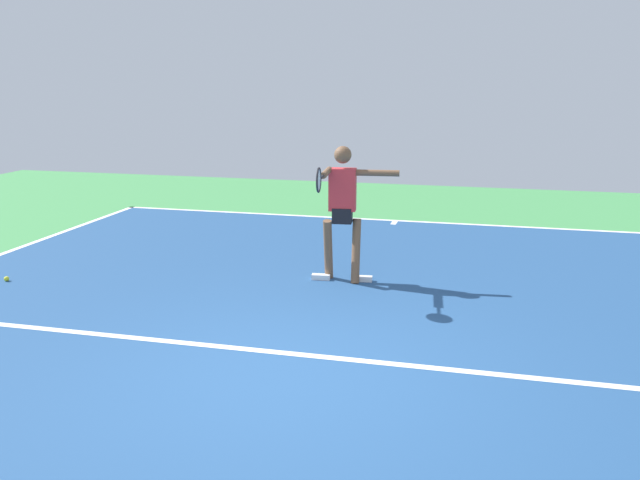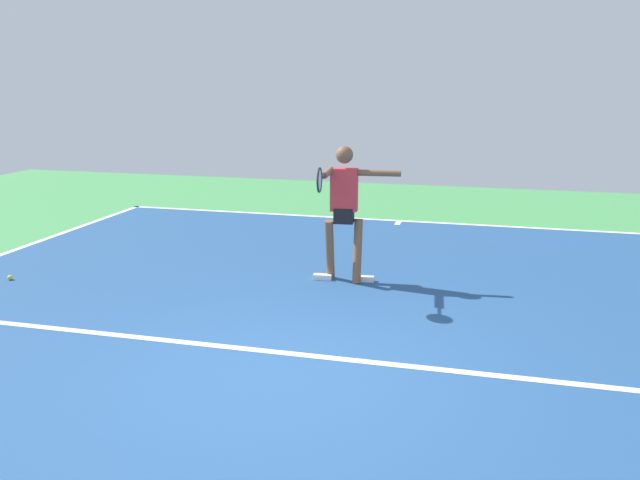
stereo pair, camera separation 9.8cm
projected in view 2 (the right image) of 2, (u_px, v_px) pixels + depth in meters
The scene contains 7 objects.
ground_plane at pixel (286, 377), 6.05m from camera, with size 22.56×22.56×0.00m, color #428E4C.
court_surface at pixel (286, 377), 6.05m from camera, with size 10.91×13.94×0.00m, color navy.
court_line_baseline_near at pixel (400, 221), 12.56m from camera, with size 10.91×0.10×0.01m, color white.
court_line_service at pixel (302, 355), 6.53m from camera, with size 8.18×0.10×0.01m, color white.
court_line_centre_mark at pixel (398, 223), 12.37m from camera, with size 0.10×0.30×0.01m, color white.
tennis_player at pixel (344, 205), 8.63m from camera, with size 1.11×1.23×1.77m.
tennis_ball_centre_court at pixel (10, 278), 8.92m from camera, with size 0.07×0.07×0.07m, color yellow.
Camera 2 is at (-1.73, 5.33, 2.61)m, focal length 38.21 mm.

